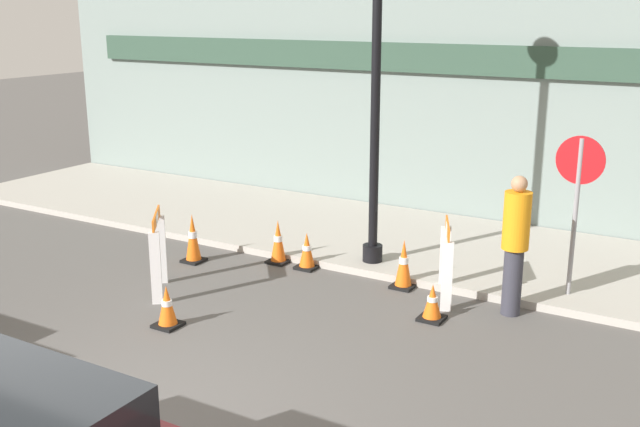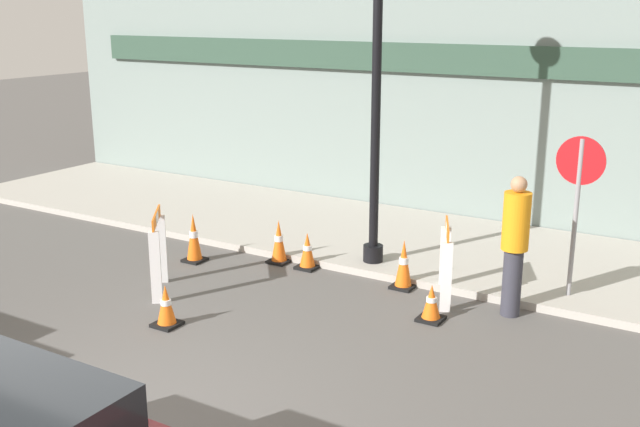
{
  "view_description": "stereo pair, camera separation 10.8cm",
  "coord_description": "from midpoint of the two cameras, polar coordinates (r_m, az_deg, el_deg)",
  "views": [
    {
      "loc": [
        4.45,
        -4.31,
        3.65
      ],
      "look_at": [
        -0.4,
        3.95,
        1.0
      ],
      "focal_mm": 42.0,
      "sensor_mm": 36.0,
      "label": 1
    },
    {
      "loc": [
        4.54,
        -4.25,
        3.65
      ],
      "look_at": [
        -0.4,
        3.95,
        1.0
      ],
      "focal_mm": 42.0,
      "sensor_mm": 36.0,
      "label": 2
    }
  ],
  "objects": [
    {
      "name": "stop_sign",
      "position": [
        9.73,
        19.36,
        1.69
      ],
      "size": [
        0.6,
        0.06,
        2.04
      ],
      "rotation": [
        0.0,
        0.0,
        3.08
      ],
      "color": "gray",
      "rests_on": "sidewalk_slab"
    },
    {
      "name": "traffic_cone_0",
      "position": [
        11.0,
        -2.87,
        -2.2
      ],
      "size": [
        0.3,
        0.3,
        0.65
      ],
      "color": "black",
      "rests_on": "ground_plane"
    },
    {
      "name": "traffic_cone_1",
      "position": [
        9.13,
        8.82,
        -6.79
      ],
      "size": [
        0.3,
        0.3,
        0.46
      ],
      "color": "black",
      "rests_on": "ground_plane"
    },
    {
      "name": "streetlamp_post",
      "position": [
        10.26,
        4.71,
        13.64
      ],
      "size": [
        0.44,
        0.44,
        5.0
      ],
      "color": "black",
      "rests_on": "sidewalk_slab"
    },
    {
      "name": "traffic_cone_5",
      "position": [
        9.04,
        -11.31,
        -6.96
      ],
      "size": [
        0.3,
        0.3,
        0.51
      ],
      "color": "black",
      "rests_on": "ground_plane"
    },
    {
      "name": "barricade_1",
      "position": [
        9.98,
        -11.93,
        -2.73
      ],
      "size": [
        0.59,
        0.73,
        1.1
      ],
      "rotation": [
        0.0,
        0.0,
        5.36
      ],
      "color": "white",
      "rests_on": "ground_plane"
    },
    {
      "name": "person_worker",
      "position": [
        9.25,
        14.95,
        -2.08
      ],
      "size": [
        0.41,
        0.41,
        1.74
      ],
      "rotation": [
        0.0,
        0.0,
        -2.83
      ],
      "color": "#33333D",
      "rests_on": "ground_plane"
    },
    {
      "name": "traffic_cone_3",
      "position": [
        10.76,
        -0.68,
        -2.91
      ],
      "size": [
        0.3,
        0.3,
        0.54
      ],
      "color": "black",
      "rests_on": "ground_plane"
    },
    {
      "name": "traffic_cone_2",
      "position": [
        10.06,
        6.7,
        -3.92
      ],
      "size": [
        0.3,
        0.3,
        0.67
      ],
      "color": "black",
      "rests_on": "ground_plane"
    },
    {
      "name": "storefront_facade",
      "position": [
        13.07,
        11.09,
        11.26
      ],
      "size": [
        18.0,
        0.22,
        5.5
      ],
      "color": "gray",
      "rests_on": "ground_plane"
    },
    {
      "name": "ground_plane",
      "position": [
        7.2,
        -13.69,
        -15.46
      ],
      "size": [
        60.0,
        60.0,
        0.0
      ],
      "primitive_type": "plane",
      "color": "#565451"
    },
    {
      "name": "barricade_0",
      "position": [
        9.62,
        9.88,
        -3.55
      ],
      "size": [
        0.41,
        0.72,
        1.04
      ],
      "rotation": [
        0.0,
        0.0,
        1.98
      ],
      "color": "white",
      "rests_on": "ground_plane"
    },
    {
      "name": "traffic_cone_4",
      "position": [
        11.18,
        -9.32,
        -1.88
      ],
      "size": [
        0.3,
        0.3,
        0.73
      ],
      "color": "black",
      "rests_on": "ground_plane"
    },
    {
      "name": "sidewalk_slab",
      "position": [
        11.95,
        7.48,
        -2.18
      ],
      "size": [
        18.0,
        3.39,
        0.11
      ],
      "color": "#ADA89E",
      "rests_on": "ground_plane"
    }
  ]
}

